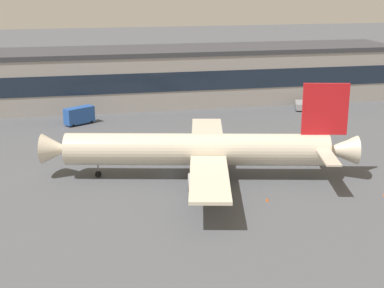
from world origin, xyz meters
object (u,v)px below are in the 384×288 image
Objects in this scene: airliner at (202,150)px; belt_loader at (300,105)px; follow_me_car at (330,109)px; catering_truck at (80,115)px; traffic_cone_0 at (267,199)px.

airliner is 59.79m from belt_loader.
follow_me_car is (42.97, 40.61, -4.07)m from airliner.
catering_truck is (-63.27, 1.86, 1.20)m from follow_me_car.
belt_loader is at bearing 63.89° from traffic_cone_0.
traffic_cone_0 is at bearing -58.75° from airliner.
belt_loader is 1.50× the size of follow_me_car.
airliner is at bearing -136.62° from follow_me_car.
catering_truck is 62.04m from traffic_cone_0.
catering_truck is at bearing 116.93° from traffic_cone_0.
airliner is at bearing -64.45° from catering_truck.
catering_truck is (-20.30, 42.46, -2.87)m from airliner.
traffic_cone_0 is at bearing -123.36° from follow_me_car.
follow_me_car is 0.60× the size of catering_truck.
airliner is 8.16× the size of belt_loader.
catering_truck is at bearing 115.55° from airliner.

